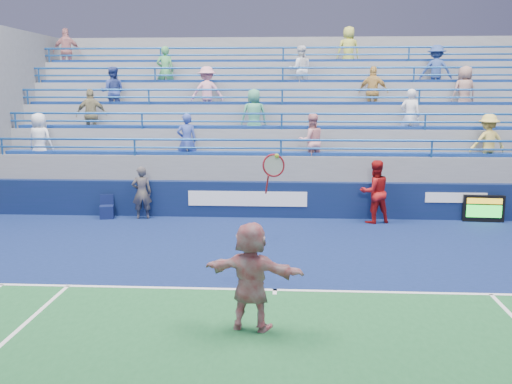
# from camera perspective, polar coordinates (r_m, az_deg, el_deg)

# --- Properties ---
(ground) EXTENTS (120.00, 120.00, 0.00)m
(ground) POSITION_cam_1_polar(r_m,az_deg,el_deg) (11.22, 1.91, -9.87)
(ground) COLOR #333538
(sponsor_wall) EXTENTS (18.00, 0.32, 1.10)m
(sponsor_wall) POSITION_cam_1_polar(r_m,az_deg,el_deg) (17.35, 2.48, -0.78)
(sponsor_wall) COLOR #0B1A3D
(sponsor_wall) RESTS_ON ground
(bleacher_stand) EXTENTS (18.00, 5.60, 6.13)m
(bleacher_stand) POSITION_cam_1_polar(r_m,az_deg,el_deg) (20.93, 2.64, 3.87)
(bleacher_stand) COLOR slate
(bleacher_stand) RESTS_ON ground
(serve_speed_board) EXTENTS (1.18, 0.21, 0.81)m
(serve_speed_board) POSITION_cam_1_polar(r_m,az_deg,el_deg) (18.01, 21.80, -1.56)
(serve_speed_board) COLOR black
(serve_speed_board) RESTS_ON ground
(judge_chair) EXTENTS (0.49, 0.49, 0.72)m
(judge_chair) POSITION_cam_1_polar(r_m,az_deg,el_deg) (17.83, -14.68, -1.86)
(judge_chair) COLOR #0D163F
(judge_chair) RESTS_ON ground
(tennis_player) EXTENTS (1.74, 0.89, 2.88)m
(tennis_player) POSITION_cam_1_polar(r_m,az_deg,el_deg) (9.24, -0.47, -8.38)
(tennis_player) COLOR silver
(tennis_player) RESTS_ON ground
(line_judge) EXTENTS (0.67, 0.53, 1.60)m
(line_judge) POSITION_cam_1_polar(r_m,az_deg,el_deg) (17.43, -11.35, -0.08)
(line_judge) COLOR #121433
(line_judge) RESTS_ON ground
(ball_girl) EXTENTS (1.07, 0.95, 1.85)m
(ball_girl) POSITION_cam_1_polar(r_m,az_deg,el_deg) (16.90, 11.79, 0.02)
(ball_girl) COLOR #A31213
(ball_girl) RESTS_ON ground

